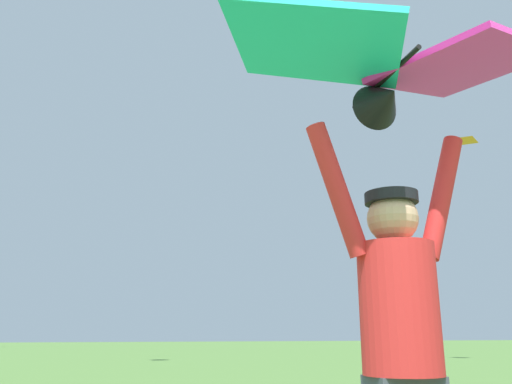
# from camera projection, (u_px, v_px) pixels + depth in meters

# --- Properties ---
(kite_flyer_person) EXTENTS (0.81, 0.35, 1.92)m
(kite_flyer_person) POSITION_uv_depth(u_px,v_px,m) (401.00, 346.00, 2.22)
(kite_flyer_person) COLOR #424751
(kite_flyer_person) RESTS_ON ground
(held_stunt_kite) EXTENTS (1.74, 0.93, 0.40)m
(held_stunt_kite) POSITION_uv_depth(u_px,v_px,m) (390.00, 68.00, 2.49)
(held_stunt_kite) COLOR black
(distant_kite_orange_low_left) EXTENTS (0.79, 0.79, 0.20)m
(distant_kite_orange_low_left) POSITION_uv_depth(u_px,v_px,m) (467.00, 140.00, 19.52)
(distant_kite_orange_low_left) COLOR orange
(marker_flag) EXTENTS (0.30, 0.24, 1.67)m
(marker_flag) POSITION_uv_depth(u_px,v_px,m) (396.00, 305.00, 8.92)
(marker_flag) COLOR silver
(marker_flag) RESTS_ON ground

